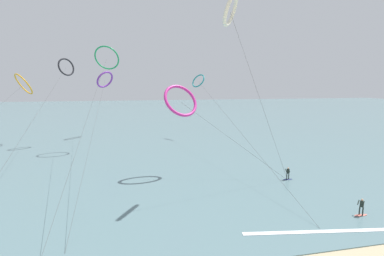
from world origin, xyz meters
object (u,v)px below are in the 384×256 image
at_px(kite_magenta, 181,101).
at_px(surfer_coral, 361,208).
at_px(kite_charcoal, 66,67).
at_px(kite_emerald, 107,58).
at_px(kite_amber, 23,84).
at_px(kite_ivory, 230,11).
at_px(kite_teal, 198,81).
at_px(kite_violet, 105,80).
at_px(surfer_navy, 288,174).

bearing_deg(kite_magenta, surfer_coral, -71.74).
xyz_separation_m(surfer_coral, kite_charcoal, (-34.63, 40.38, 15.20)).
bearing_deg(kite_emerald, surfer_coral, 145.57).
height_order(kite_amber, kite_ivory, kite_ivory).
xyz_separation_m(kite_teal, kite_charcoal, (-28.31, -2.58, 2.70)).
distance_m(kite_charcoal, kite_emerald, 10.64).
bearing_deg(kite_magenta, kite_charcoal, 105.20).
relative_size(kite_ivory, kite_teal, 0.48).
xyz_separation_m(kite_ivory, kite_violet, (-17.43, 39.99, -6.95)).
xyz_separation_m(surfer_navy, kite_amber, (-42.39, 32.74, 11.78)).
relative_size(kite_teal, kite_emerald, 1.23).
height_order(kite_teal, kite_magenta, kite_teal).
distance_m(kite_violet, kite_emerald, 15.36).
height_order(kite_teal, kite_emerald, kite_emerald).
xyz_separation_m(surfer_navy, kite_magenta, (-13.43, 5.64, 9.60)).
bearing_deg(kite_ivory, kite_teal, -156.92).
distance_m(kite_teal, kite_violet, 22.51).
height_order(surfer_navy, kite_teal, kite_teal).
bearing_deg(kite_ivory, surfer_coral, 79.67).
xyz_separation_m(kite_amber, kite_charcoal, (9.27, -3.07, 3.43)).
distance_m(surfer_navy, kite_magenta, 17.44).
relative_size(surfer_navy, kite_magenta, 0.10).
height_order(kite_ivory, kite_emerald, kite_ivory).
bearing_deg(kite_amber, kite_teal, -128.00).
bearing_deg(kite_charcoal, kite_violet, 4.00).
xyz_separation_m(kite_ivory, kite_emerald, (-15.47, 25.24, -3.12)).
bearing_deg(surfer_coral, kite_magenta, 7.86).
bearing_deg(kite_amber, surfer_coral, -171.96).
bearing_deg(kite_amber, surfer_navy, -164.93).
distance_m(kite_amber, kite_violet, 16.89).
bearing_deg(surfer_coral, kite_teal, -26.18).
bearing_deg(kite_ivory, kite_amber, -105.70).
height_order(surfer_coral, kite_teal, kite_teal).
bearing_deg(kite_teal, kite_ivory, -39.06).
bearing_deg(surfer_navy, kite_charcoal, -40.78).
relative_size(surfer_navy, kite_teal, 0.04).
bearing_deg(kite_teal, kite_amber, -122.67).
xyz_separation_m(kite_magenta, kite_charcoal, (-19.70, 24.03, 5.61)).
bearing_deg(kite_teal, kite_violet, -137.56).
height_order(kite_ivory, kite_teal, kite_ivory).
distance_m(kite_ivory, kite_magenta, 13.27).
bearing_deg(kite_teal, kite_magenta, -49.86).
bearing_deg(kite_magenta, kite_ivory, -83.29).
xyz_separation_m(surfer_navy, kite_charcoal, (-33.12, 29.67, 15.20)).
bearing_deg(kite_amber, kite_magenta, -170.35).
relative_size(surfer_coral, kite_magenta, 0.10).
distance_m(surfer_coral, kite_teal, 45.19).
bearing_deg(surfer_coral, kite_violet, -4.82).
relative_size(surfer_navy, surfer_coral, 1.00).
xyz_separation_m(surfer_coral, kite_teal, (-6.32, 42.96, 12.51)).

